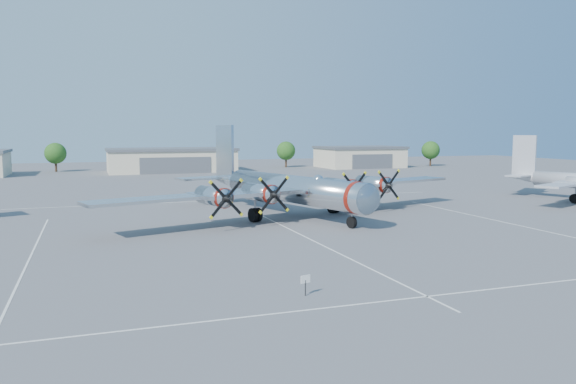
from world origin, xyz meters
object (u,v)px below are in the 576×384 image
object	(u,v)px
tree_east	(286,151)
hangar_east	(360,157)
hangar_center	(171,160)
tree_west	(55,153)
info_placard	(305,281)
tree_far_east	(431,150)
main_bomber_b29	(286,215)

from	to	relation	value
tree_east	hangar_east	bearing A→B (deg)	-18.54
hangar_center	tree_east	distance (m)	30.64
tree_west	info_placard	bearing A→B (deg)	-80.36
hangar_center	tree_west	bearing A→B (deg)	162.18
hangar_east	info_placard	bearing A→B (deg)	-118.18
hangar_center	tree_west	world-z (taller)	tree_west
tree_west	hangar_center	bearing A→B (deg)	-17.82
tree_far_east	info_placard	size ratio (longest dim) A/B	5.63
tree_far_east	main_bomber_b29	bearing A→B (deg)	-132.93
tree_far_east	info_placard	world-z (taller)	tree_far_east
hangar_center	tree_far_east	bearing A→B (deg)	-1.65
main_bomber_b29	hangar_east	bearing A→B (deg)	40.76
tree_east	main_bomber_b29	distance (m)	82.98
hangar_center	hangar_east	size ratio (longest dim) A/B	1.39
tree_west	tree_far_east	bearing A→B (deg)	-6.14
tree_west	main_bomber_b29	world-z (taller)	tree_west
main_bomber_b29	tree_west	bearing A→B (deg)	91.91
hangar_east	main_bomber_b29	size ratio (longest dim) A/B	0.45
main_bomber_b29	info_placard	bearing A→B (deg)	-124.27
info_placard	tree_east	bearing A→B (deg)	58.14
info_placard	hangar_center	bearing A→B (deg)	73.23
tree_west	info_placard	world-z (taller)	tree_west
hangar_center	main_bomber_b29	bearing A→B (deg)	-87.89
hangar_center	hangar_east	world-z (taller)	same
hangar_center	tree_far_east	distance (m)	68.05
tree_far_east	tree_west	bearing A→B (deg)	173.86
tree_east	tree_far_east	distance (m)	38.83
tree_west	tree_far_east	xyz separation A→B (m)	(93.00, -10.00, 0.00)
hangar_east	tree_west	size ratio (longest dim) A/B	3.10
tree_west	tree_east	distance (m)	55.04
hangar_center	tree_far_east	size ratio (longest dim) A/B	4.31
hangar_east	tree_west	distance (m)	73.46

